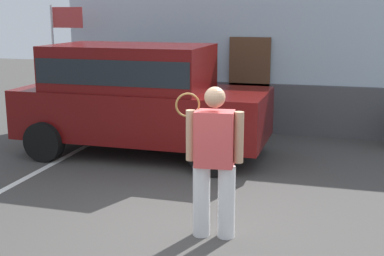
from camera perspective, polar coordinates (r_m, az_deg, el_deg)
name	(u,v)px	position (r m, az deg, el deg)	size (l,w,h in m)	color
ground_plane	(179,233)	(6.56, -1.45, -11.32)	(40.00, 40.00, 0.00)	#423F3D
parking_stripe_0	(30,176)	(9.08, -17.20, -4.98)	(0.12, 4.40, 0.01)	silver
house_frontage	(256,61)	(11.76, 6.97, 7.27)	(8.87, 0.40, 3.36)	silver
parked_suv	(138,94)	(9.83, -5.92, 3.70)	(4.62, 2.21, 2.05)	#590C0C
tennis_player_man	(214,160)	(6.16, 2.40, -3.52)	(0.81, 0.32, 1.82)	white
flag_pole	(61,43)	(12.28, -14.08, 8.93)	(0.80, 0.07, 2.79)	silver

